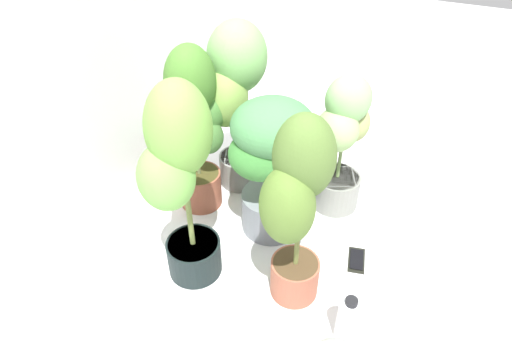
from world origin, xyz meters
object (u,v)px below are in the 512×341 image
object	(u,v)px
potted_plant_back_center	(194,119)
potted_plant_center	(274,156)
cell_phone	(357,260)
potted_plant_front_right	(342,141)
potted_plant_back_right	(235,90)
potted_plant_back_left	(180,173)
nutrient_bottle	(348,321)
potted_plant_front_left	(296,204)

from	to	relation	value
potted_plant_back_center	potted_plant_center	distance (m)	0.39
cell_phone	potted_plant_front_right	bearing A→B (deg)	-70.13
potted_plant_back_right	potted_plant_back_left	bearing A→B (deg)	-171.72
cell_phone	nutrient_bottle	xyz separation A→B (m)	(-0.38, -0.05, 0.10)
potted_plant_front_left	potted_plant_back_center	bearing A→B (deg)	60.30
potted_plant_back_left	nutrient_bottle	bearing A→B (deg)	-93.12
potted_plant_back_right	potted_plant_front_left	xyz separation A→B (m)	(-0.55, -0.50, -0.05)
potted_plant_back_center	potted_plant_front_left	xyz separation A→B (m)	(-0.34, -0.60, 0.00)
potted_plant_back_left	potted_plant_center	distance (m)	0.46
potted_plant_front_right	nutrient_bottle	world-z (taller)	potted_plant_front_right
potted_plant_center	nutrient_bottle	xyz separation A→B (m)	(-0.43, -0.47, -0.29)
potted_plant_front_right	nutrient_bottle	distance (m)	0.79
potted_plant_front_right	potted_plant_back_center	world-z (taller)	potted_plant_back_center
potted_plant_back_center	potted_plant_center	bearing A→B (deg)	-90.81
potted_plant_back_left	potted_plant_front_left	distance (m)	0.42
potted_plant_back_center	potted_plant_center	world-z (taller)	potted_plant_back_center
potted_plant_center	nutrient_bottle	bearing A→B (deg)	-132.61
potted_plant_back_center	nutrient_bottle	world-z (taller)	potted_plant_back_center
potted_plant_front_left	potted_plant_center	bearing A→B (deg)	32.80
potted_plant_back_left	nutrient_bottle	xyz separation A→B (m)	(-0.04, -0.66, -0.42)
potted_plant_back_left	potted_plant_center	size ratio (longest dim) A/B	1.33
potted_plant_center	potted_plant_front_right	bearing A→B (deg)	-38.90
potted_plant_center	cell_phone	world-z (taller)	potted_plant_center
potted_plant_front_right	potted_plant_front_left	bearing A→B (deg)	179.76
cell_phone	potted_plant_back_right	bearing A→B (deg)	-32.64
potted_plant_back_center	cell_phone	distance (m)	0.93
potted_plant_center	nutrient_bottle	distance (m)	0.70
potted_plant_back_center	nutrient_bottle	size ratio (longest dim) A/B	3.67
potted_plant_back_center	nutrient_bottle	distance (m)	1.02
potted_plant_front_right	cell_phone	bearing A→B (deg)	-148.25
nutrient_bottle	potted_plant_center	bearing A→B (deg)	47.39
potted_plant_back_right	cell_phone	xyz separation A→B (m)	(-0.27, -0.70, -0.54)
cell_phone	nutrient_bottle	world-z (taller)	nutrient_bottle
potted_plant_back_right	potted_plant_front_right	bearing A→B (deg)	-84.02
potted_plant_center	cell_phone	xyz separation A→B (m)	(-0.05, -0.42, -0.39)
potted_plant_back_right	cell_phone	distance (m)	0.92
potted_plant_back_right	cell_phone	size ratio (longest dim) A/B	5.51
potted_plant_back_left	potted_plant_front_left	world-z (taller)	potted_plant_back_left
potted_plant_front_left	potted_plant_back_right	bearing A→B (deg)	42.30
potted_plant_front_left	cell_phone	world-z (taller)	potted_plant_front_left
potted_plant_front_right	nutrient_bottle	size ratio (longest dim) A/B	3.10
potted_plant_center	potted_plant_back_left	bearing A→B (deg)	153.18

